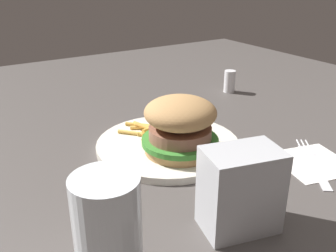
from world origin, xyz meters
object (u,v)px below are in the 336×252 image
object	(u,v)px
plate	(168,145)
napkin	(313,162)
fries_pile	(150,129)
fork	(313,160)
sandwich	(180,125)
salt_shaker	(230,81)
drink_glass	(108,237)
napkin_dispenser	(240,190)

from	to	relation	value
plate	napkin	size ratio (longest dim) A/B	2.28
fries_pile	plate	bearing A→B (deg)	5.07
fries_pile	napkin	size ratio (longest dim) A/B	0.99
fries_pile	fork	world-z (taller)	fries_pile
sandwich	fork	xyz separation A→B (m)	(0.13, 0.17, -0.06)
napkin	salt_shaker	world-z (taller)	salt_shaker
plate	drink_glass	bearing A→B (deg)	-43.42
plate	napkin	distance (m)	0.24
plate	fork	size ratio (longest dim) A/B	1.71
fries_pile	napkin	distance (m)	0.29
plate	napkin_dispenser	xyz separation A→B (m)	(0.23, -0.04, 0.05)
plate	fries_pile	distance (m)	0.06
napkin	fork	distance (m)	0.00
plate	fries_pile	bearing A→B (deg)	-174.93
plate	fork	bearing A→B (deg)	45.27
fries_pile	salt_shaker	size ratio (longest dim) A/B	1.99
fork	drink_glass	xyz separation A→B (m)	(0.05, -0.38, 0.05)
plate	drink_glass	world-z (taller)	drink_glass
fries_pile	drink_glass	xyz separation A→B (m)	(0.28, -0.20, 0.03)
napkin	fork	world-z (taller)	fork
salt_shaker	sandwich	bearing A→B (deg)	-53.13
fries_pile	salt_shaker	distance (m)	0.33
drink_glass	salt_shaker	xyz separation A→B (m)	(-0.41, 0.51, -0.02)
sandwich	salt_shaker	bearing A→B (deg)	126.87
napkin	napkin_dispenser	size ratio (longest dim) A/B	1.05
fork	napkin_dispenser	bearing A→B (deg)	-74.95
napkin_dispenser	drink_glass	bearing A→B (deg)	10.43
fries_pile	sandwich	bearing A→B (deg)	1.90
sandwich	fries_pile	xyz separation A→B (m)	(-0.10, -0.00, -0.04)
sandwich	drink_glass	xyz separation A→B (m)	(0.18, -0.21, -0.01)
fork	drink_glass	world-z (taller)	drink_glass
napkin_dispenser	fork	bearing A→B (deg)	-151.43
plate	salt_shaker	bearing A→B (deg)	121.86
fries_pile	fork	size ratio (longest dim) A/B	0.75
napkin	sandwich	bearing A→B (deg)	-127.34
fries_pile	napkin_dispenser	world-z (taller)	napkin_dispenser
sandwich	fries_pile	world-z (taller)	sandwich
napkin	napkin_dispenser	world-z (taller)	napkin_dispenser
napkin	salt_shaker	distance (m)	0.38
sandwich	salt_shaker	distance (m)	0.38
napkin	napkin_dispenser	bearing A→B (deg)	-75.20
fork	napkin_dispenser	size ratio (longest dim) A/B	1.40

